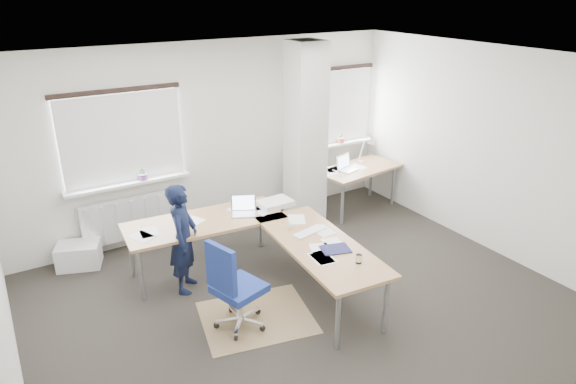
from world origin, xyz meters
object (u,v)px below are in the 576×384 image
task_chair (237,304)px  desk_side (359,170)px  person (183,238)px  desk_main (263,233)px

task_chair → desk_side: bearing=13.9°
task_chair → person: bearing=83.9°
task_chair → person: person is taller
desk_side → person: person is taller
desk_side → task_chair: bearing=-157.1°
task_chair → person: size_ratio=0.79×
desk_side → person: 3.41m
desk_main → desk_side: (2.43, 1.18, -0.01)m
desk_side → person: bearing=-174.0°
desk_main → desk_side: desk_side is taller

